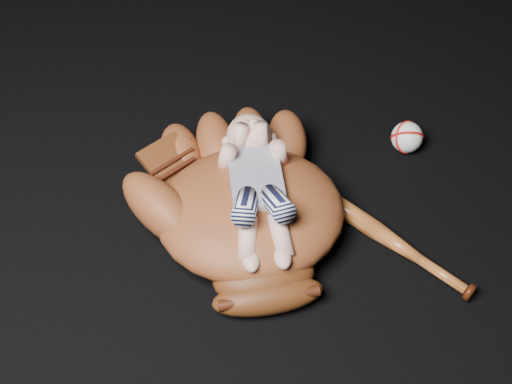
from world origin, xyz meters
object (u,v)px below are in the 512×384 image
baseball_glove (250,205)px  baseball (407,137)px  newborn_baby (258,188)px  baseball_bat (385,236)px

baseball_glove → baseball: bearing=24.2°
newborn_baby → baseball_glove: bearing=172.7°
baseball_bat → baseball: (0.13, 0.25, 0.02)m
baseball_glove → baseball: baseball_glove is taller
newborn_baby → baseball_bat: newborn_baby is taller
baseball_bat → baseball: baseball is taller
baseball_glove → baseball: size_ratio=7.45×
baseball_bat → baseball: size_ratio=5.80×
newborn_baby → baseball_bat: 0.28m
baseball_glove → newborn_baby: (0.01, -0.00, 0.05)m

